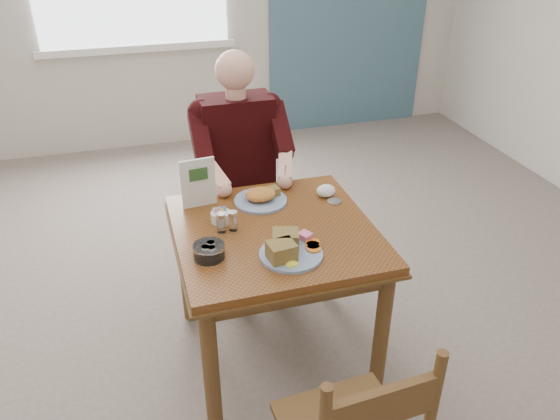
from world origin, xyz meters
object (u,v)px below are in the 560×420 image
object	(u,v)px
chair_far	(239,200)
near_plate	(288,248)
far_plate	(261,197)
table	(275,249)
diner	(240,156)

from	to	relation	value
chair_far	near_plate	size ratio (longest dim) A/B	3.27
far_plate	near_plate	bearing A→B (deg)	-91.26
table	chair_far	world-z (taller)	chair_far
diner	far_plate	xyz separation A→B (m)	(0.01, -0.44, -0.03)
table	diner	xyz separation A→B (m)	(0.00, 0.71, 0.17)
table	chair_far	distance (m)	0.81
table	chair_far	bearing A→B (deg)	90.00
table	far_plate	size ratio (longest dim) A/B	3.01
diner	near_plate	world-z (taller)	diner
near_plate	far_plate	world-z (taller)	near_plate
near_plate	chair_far	bearing A→B (deg)	89.75
table	near_plate	bearing A→B (deg)	-91.14
table	near_plate	world-z (taller)	near_plate
chair_far	diner	bearing A→B (deg)	-89.99
chair_far	near_plate	xyz separation A→B (m)	(-0.00, -1.02, 0.31)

